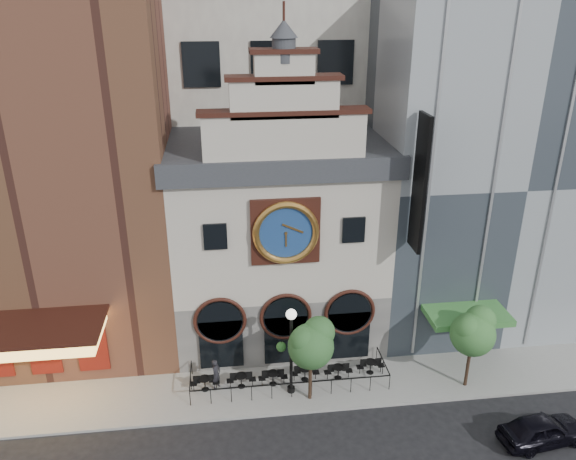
{
  "coord_description": "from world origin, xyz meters",
  "views": [
    {
      "loc": [
        -3.12,
        -22.45,
        19.95
      ],
      "look_at": [
        0.39,
        6.0,
        7.73
      ],
      "focal_mm": 35.0,
      "sensor_mm": 36.0,
      "label": 1
    }
  ],
  "objects_px": {
    "tree_right": "(474,331)",
    "bistro_5": "(370,366)",
    "bistro_0": "(205,383)",
    "pedestrian": "(216,374)",
    "car_right": "(543,430)",
    "bistro_2": "(273,377)",
    "bistro_1": "(241,380)",
    "bistro_4": "(338,371)",
    "bistro_3": "(305,373)",
    "lamppost": "(291,342)",
    "tree_left": "(312,343)"
  },
  "relations": [
    {
      "from": "bistro_5",
      "to": "car_right",
      "type": "height_order",
      "value": "car_right"
    },
    {
      "from": "lamppost",
      "to": "bistro_5",
      "type": "bearing_deg",
      "value": -3.07
    },
    {
      "from": "car_right",
      "to": "tree_left",
      "type": "height_order",
      "value": "tree_left"
    },
    {
      "from": "pedestrian",
      "to": "tree_right",
      "type": "height_order",
      "value": "tree_right"
    },
    {
      "from": "bistro_1",
      "to": "bistro_3",
      "type": "distance_m",
      "value": 3.51
    },
    {
      "from": "lamppost",
      "to": "tree_right",
      "type": "distance_m",
      "value": 9.58
    },
    {
      "from": "pedestrian",
      "to": "bistro_2",
      "type": "bearing_deg",
      "value": -60.01
    },
    {
      "from": "bistro_2",
      "to": "bistro_4",
      "type": "xyz_separation_m",
      "value": [
        3.64,
        0.09,
        0.0
      ]
    },
    {
      "from": "car_right",
      "to": "bistro_0",
      "type": "bearing_deg",
      "value": 62.94
    },
    {
      "from": "tree_left",
      "to": "bistro_5",
      "type": "bearing_deg",
      "value": 24.41
    },
    {
      "from": "car_right",
      "to": "bistro_4",
      "type": "bearing_deg",
      "value": 49.01
    },
    {
      "from": "bistro_2",
      "to": "bistro_3",
      "type": "relative_size",
      "value": 1.0
    },
    {
      "from": "car_right",
      "to": "bistro_2",
      "type": "bearing_deg",
      "value": 57.78
    },
    {
      "from": "bistro_0",
      "to": "tree_right",
      "type": "height_order",
      "value": "tree_right"
    },
    {
      "from": "bistro_4",
      "to": "car_right",
      "type": "height_order",
      "value": "car_right"
    },
    {
      "from": "bistro_1",
      "to": "lamppost",
      "type": "relative_size",
      "value": 0.31
    },
    {
      "from": "bistro_4",
      "to": "bistro_5",
      "type": "bearing_deg",
      "value": 7.4
    },
    {
      "from": "bistro_3",
      "to": "bistro_5",
      "type": "relative_size",
      "value": 1.0
    },
    {
      "from": "bistro_1",
      "to": "tree_right",
      "type": "bearing_deg",
      "value": -6.04
    },
    {
      "from": "pedestrian",
      "to": "tree_left",
      "type": "bearing_deg",
      "value": -74.18
    },
    {
      "from": "bistro_5",
      "to": "bistro_1",
      "type": "bearing_deg",
      "value": -177.36
    },
    {
      "from": "bistro_4",
      "to": "tree_right",
      "type": "bearing_deg",
      "value": -11.42
    },
    {
      "from": "bistro_2",
      "to": "bistro_3",
      "type": "xyz_separation_m",
      "value": [
        1.79,
        0.18,
        0.0
      ]
    },
    {
      "from": "bistro_1",
      "to": "bistro_5",
      "type": "relative_size",
      "value": 1.0
    },
    {
      "from": "tree_left",
      "to": "car_right",
      "type": "bearing_deg",
      "value": -22.3
    },
    {
      "from": "bistro_3",
      "to": "bistro_5",
      "type": "height_order",
      "value": "same"
    },
    {
      "from": "bistro_3",
      "to": "lamppost",
      "type": "xyz_separation_m",
      "value": [
        -0.88,
        -0.88,
        2.68
      ]
    },
    {
      "from": "bistro_0",
      "to": "pedestrian",
      "type": "xyz_separation_m",
      "value": [
        0.63,
        0.12,
        0.41
      ]
    },
    {
      "from": "bistro_3",
      "to": "bistro_4",
      "type": "height_order",
      "value": "same"
    },
    {
      "from": "tree_right",
      "to": "bistro_5",
      "type": "bearing_deg",
      "value": 161.77
    },
    {
      "from": "bistro_0",
      "to": "bistro_2",
      "type": "xyz_separation_m",
      "value": [
        3.68,
        0.01,
        0.0
      ]
    },
    {
      "from": "bistro_4",
      "to": "pedestrian",
      "type": "xyz_separation_m",
      "value": [
        -6.69,
        0.03,
        0.41
      ]
    },
    {
      "from": "bistro_0",
      "to": "bistro_2",
      "type": "height_order",
      "value": "same"
    },
    {
      "from": "bistro_4",
      "to": "car_right",
      "type": "bearing_deg",
      "value": -33.26
    },
    {
      "from": "bistro_0",
      "to": "tree_right",
      "type": "distance_m",
      "value": 14.51
    },
    {
      "from": "bistro_4",
      "to": "lamppost",
      "type": "xyz_separation_m",
      "value": [
        -2.73,
        -0.79,
        2.68
      ]
    },
    {
      "from": "lamppost",
      "to": "car_right",
      "type": "bearing_deg",
      "value": -39.0
    },
    {
      "from": "bistro_4",
      "to": "pedestrian",
      "type": "relative_size",
      "value": 0.9
    },
    {
      "from": "bistro_0",
      "to": "car_right",
      "type": "height_order",
      "value": "car_right"
    },
    {
      "from": "bistro_4",
      "to": "bistro_1",
      "type": "bearing_deg",
      "value": -179.06
    },
    {
      "from": "car_right",
      "to": "lamppost",
      "type": "height_order",
      "value": "lamppost"
    },
    {
      "from": "lamppost",
      "to": "bistro_2",
      "type": "bearing_deg",
      "value": 126.57
    },
    {
      "from": "bistro_2",
      "to": "bistro_5",
      "type": "xyz_separation_m",
      "value": [
        5.53,
        0.34,
        0.0
      ]
    },
    {
      "from": "bistro_4",
      "to": "car_right",
      "type": "xyz_separation_m",
      "value": [
        8.73,
        -5.73,
        0.11
      ]
    },
    {
      "from": "bistro_1",
      "to": "bistro_2",
      "type": "distance_m",
      "value": 1.72
    },
    {
      "from": "bistro_2",
      "to": "tree_left",
      "type": "distance_m",
      "value": 3.77
    },
    {
      "from": "bistro_1",
      "to": "pedestrian",
      "type": "bearing_deg",
      "value": 175.06
    },
    {
      "from": "car_right",
      "to": "lamppost",
      "type": "relative_size",
      "value": 0.84
    },
    {
      "from": "bistro_3",
      "to": "tree_left",
      "type": "xyz_separation_m",
      "value": [
        0.08,
        -1.51,
        3.0
      ]
    },
    {
      "from": "bistro_1",
      "to": "bistro_4",
      "type": "bearing_deg",
      "value": 0.94
    }
  ]
}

